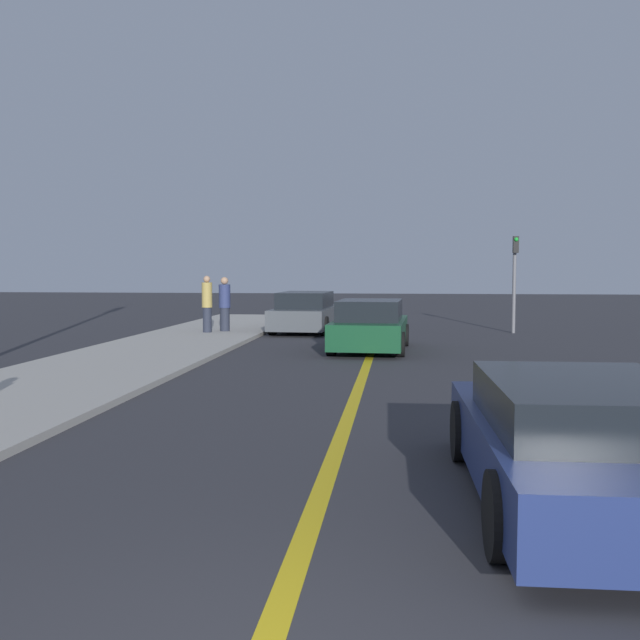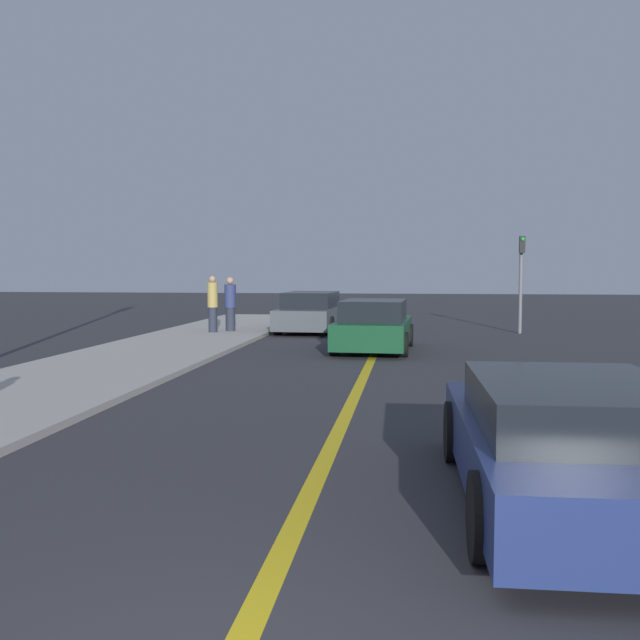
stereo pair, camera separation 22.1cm
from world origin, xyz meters
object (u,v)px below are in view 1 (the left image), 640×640
at_px(car_far_distant, 306,313).
at_px(pedestrian_by_sign, 225,304).
at_px(car_ahead_center, 370,326).
at_px(pedestrian_far_standing, 207,304).
at_px(car_near_right_lane, 580,441).
at_px(traffic_light, 515,273).

relative_size(car_far_distant, pedestrian_by_sign, 2.65).
xyz_separation_m(car_ahead_center, pedestrian_far_standing, (-5.42, 3.67, 0.39)).
xyz_separation_m(car_near_right_lane, car_far_distant, (-4.88, 17.67, 0.07)).
bearing_deg(car_ahead_center, car_far_distant, 116.50).
height_order(car_near_right_lane, traffic_light, traffic_light).
bearing_deg(pedestrian_far_standing, car_far_distant, 32.12).
relative_size(car_ahead_center, pedestrian_far_standing, 2.25).
xyz_separation_m(car_far_distant, pedestrian_far_standing, (-2.97, -1.87, 0.38)).
relative_size(car_ahead_center, pedestrian_by_sign, 2.31).
relative_size(car_near_right_lane, pedestrian_far_standing, 2.46).
relative_size(pedestrian_far_standing, traffic_light, 0.56).
xyz_separation_m(car_near_right_lane, pedestrian_far_standing, (-7.85, 15.81, 0.45)).
distance_m(car_near_right_lane, car_ahead_center, 12.38).
bearing_deg(car_near_right_lane, pedestrian_by_sign, 113.17).
bearing_deg(car_far_distant, pedestrian_far_standing, -145.32).
relative_size(pedestrian_by_sign, traffic_light, 0.55).
xyz_separation_m(car_ahead_center, pedestrian_by_sign, (-4.97, 4.19, 0.36)).
distance_m(pedestrian_by_sign, traffic_light, 9.73).
height_order(car_far_distant, traffic_light, traffic_light).
bearing_deg(car_near_right_lane, car_ahead_center, 100.12).
height_order(car_far_distant, pedestrian_far_standing, pedestrian_far_standing).
bearing_deg(traffic_light, pedestrian_by_sign, -170.84).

